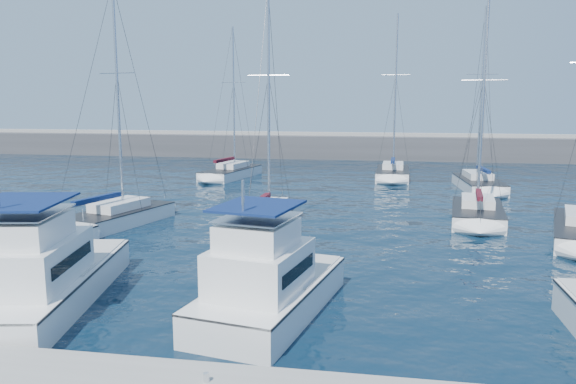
% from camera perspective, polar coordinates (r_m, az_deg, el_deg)
% --- Properties ---
extents(ground, '(220.00, 220.00, 0.00)m').
position_cam_1_polar(ground, '(25.62, -0.58, -8.42)').
color(ground, black).
rests_on(ground, ground).
extents(breakwater, '(160.00, 6.00, 4.45)m').
position_cam_1_polar(breakwater, '(76.42, 6.45, 4.24)').
color(breakwater, '#424244').
rests_on(breakwater, ground).
extents(dock_cleat_centre, '(0.16, 0.16, 0.25)m').
position_cam_1_polar(dock_cleat_centre, '(15.45, -8.30, -18.13)').
color(dock_cleat_centre, silver).
rests_on(dock_cleat_centre, dock).
extents(motor_yacht_port_outer, '(4.69, 7.84, 3.20)m').
position_cam_1_polar(motor_yacht_port_outer, '(30.20, -25.85, -4.76)').
color(motor_yacht_port_outer, white).
rests_on(motor_yacht_port_outer, ground).
extents(motor_yacht_port_inner, '(5.75, 10.71, 4.69)m').
position_cam_1_polar(motor_yacht_port_inner, '(23.61, -24.12, -7.95)').
color(motor_yacht_port_inner, white).
rests_on(motor_yacht_port_inner, ground).
extents(motor_yacht_stbd_inner, '(4.89, 8.61, 4.69)m').
position_cam_1_polar(motor_yacht_stbd_inner, '(20.66, -2.13, -9.56)').
color(motor_yacht_stbd_inner, white).
rests_on(motor_yacht_stbd_inner, ground).
extents(sailboat_mid_a, '(5.20, 8.95, 15.12)m').
position_cam_1_polar(sailboat_mid_a, '(36.83, -17.19, -2.49)').
color(sailboat_mid_a, white).
rests_on(sailboat_mid_a, ground).
extents(sailboat_mid_c, '(3.16, 8.23, 14.86)m').
position_cam_1_polar(sailboat_mid_c, '(34.83, -2.21, -2.73)').
color(sailboat_mid_c, white).
rests_on(sailboat_mid_c, ground).
extents(sailboat_mid_d, '(4.05, 7.86, 14.47)m').
position_cam_1_polar(sailboat_mid_d, '(38.56, 18.67, -2.05)').
color(sailboat_mid_d, white).
rests_on(sailboat_mid_d, ground).
extents(sailboat_back_a, '(4.82, 8.79, 15.26)m').
position_cam_1_polar(sailboat_back_a, '(57.06, -5.79, 1.99)').
color(sailboat_back_a, white).
rests_on(sailboat_back_a, ground).
extents(sailboat_back_b, '(3.41, 8.14, 16.45)m').
position_cam_1_polar(sailboat_back_b, '(57.27, 10.60, 1.91)').
color(sailboat_back_b, white).
rests_on(sailboat_back_b, ground).
extents(sailboat_back_c, '(3.68, 8.62, 16.06)m').
position_cam_1_polar(sailboat_back_c, '(52.05, 18.78, 0.83)').
color(sailboat_back_c, white).
rests_on(sailboat_back_c, ground).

